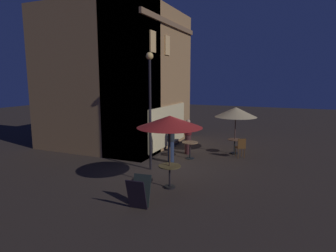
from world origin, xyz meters
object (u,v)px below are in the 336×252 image
Objects in this scene: menu_sandwich_board at (139,192)px; patio_umbrella_1 at (236,112)px; cafe_chair_0 at (241,146)px; cafe_table_1 at (235,144)px; cafe_table_2 at (190,146)px; cafe_table_0 at (170,171)px; patron_standing_0 at (188,137)px; patio_umbrella_0 at (170,122)px; patron_standing_1 at (171,143)px; street_lamp_near_corner at (150,95)px.

menu_sandwich_board is 0.39× the size of patio_umbrella_1.
cafe_table_1 is at bearing -0.00° from cafe_chair_0.
cafe_table_1 is 2.44m from cafe_table_2.
patio_umbrella_1 is at bearing -12.53° from cafe_table_0.
cafe_table_0 is at bearing 167.47° from cafe_table_1.
patron_standing_0 reaches higher than menu_sandwich_board.
cafe_table_2 is 4.15m from patio_umbrella_0.
patio_umbrella_0 is 1.07× the size of patio_umbrella_1.
patio_umbrella_1 reaches higher than cafe_table_1.
patron_standing_0 is at bearing -17.89° from patron_standing_1.
menu_sandwich_board is at bearing 132.22° from cafe_chair_0.
cafe_table_0 is at bearing 167.47° from patio_umbrella_1.
cafe_table_0 is 1.70m from patio_umbrella_0.
menu_sandwich_board is at bearing -176.36° from cafe_table_2.
menu_sandwich_board is 7.35m from cafe_table_1.
street_lamp_near_corner is 4.99× the size of cafe_chair_0.
street_lamp_near_corner reaches higher than patron_standing_0.
menu_sandwich_board is 2.56m from patio_umbrella_0.
patron_standing_1 is (2.80, 1.12, -1.38)m from patio_umbrella_0.
menu_sandwich_board is at bearing 173.60° from cafe_table_0.
patio_umbrella_1 is (5.43, -1.21, 1.50)m from cafe_table_0.
street_lamp_near_corner reaches higher than patio_umbrella_1.
cafe_table_1 is at bearing -52.88° from patron_standing_1.
menu_sandwich_board is at bearing 168.97° from patio_umbrella_1.
cafe_table_2 reaches higher than cafe_table_1.
patron_standing_1 reaches higher than patron_standing_0.
cafe_chair_0 is (1.03, -2.17, -0.00)m from cafe_table_2.
patio_umbrella_1 is at bearing -12.53° from patio_umbrella_0.
patron_standing_0 is at bearing 26.14° from cafe_table_2.
patron_standing_1 is (-0.94, 0.57, 0.32)m from cafe_table_2.
patron_standing_1 is (-2.63, 2.33, 0.38)m from cafe_table_1.
patron_standing_1 is at bearing 138.47° from patio_umbrella_1.
cafe_table_2 reaches higher than cafe_table_0.
street_lamp_near_corner is 3.46m from cafe_table_2.
patio_umbrella_0 reaches higher than cafe_table_2.
cafe_table_0 is 3.03m from patron_standing_1.
cafe_table_0 is at bearing 180.00° from patio_umbrella_0.
cafe_table_2 is 0.83× the size of cafe_chair_0.
cafe_table_0 is 4.61m from patron_standing_0.
patron_standing_1 is at bearing -17.08° from street_lamp_near_corner.
patron_standing_1 is (-2.63, 2.33, -1.19)m from patio_umbrella_1.
cafe_table_2 is (3.74, 0.55, -0.01)m from cafe_table_0.
patron_standing_0 is (-0.92, 2.13, 0.35)m from cafe_table_1.
cafe_table_0 is 0.83× the size of cafe_chair_0.
patio_umbrella_0 is 1.43× the size of patron_standing_0.
cafe_chair_0 is (-0.65, -0.41, -1.51)m from patio_umbrella_1.
patio_umbrella_1 is 2.47× the size of cafe_chair_0.
patio_umbrella_0 is (1.79, -0.20, 1.82)m from menu_sandwich_board.
street_lamp_near_corner is 2.53m from patron_standing_1.
cafe_table_1 is at bearing 44.61° from patron_standing_0.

